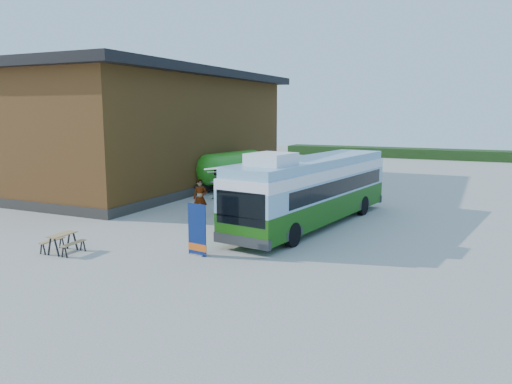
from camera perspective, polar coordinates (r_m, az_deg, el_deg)
The scene contains 10 objects.
ground at distance 20.10m, azimuth -2.47°, elevation -4.93°, with size 100.00×100.00×0.00m, color #BCB7AD.
barn at distance 33.57m, azimuth -10.65°, elevation 6.79°, with size 9.60×21.20×7.50m.
hedge at distance 55.47m, azimuth 23.91°, elevation 3.86°, with size 40.00×3.00×1.00m, color #264419.
bus at distance 21.68m, azimuth 6.48°, elevation 0.41°, with size 3.94×11.23×3.38m.
awning at distance 22.18m, azimuth -0.06°, elevation 2.87°, with size 3.03×4.29×0.50m.
banner at distance 17.24m, azimuth -6.74°, elevation -4.84°, with size 0.78×0.26×1.81m.
picnic_table at distance 18.76m, azimuth -21.25°, elevation -5.00°, with size 1.23×1.10×0.68m.
person_a at distance 23.48m, azimuth -6.40°, elevation -0.69°, with size 0.65×0.43×1.79m, color #999999.
person_b at distance 28.36m, azimuth -4.59°, elevation 1.07°, with size 0.88×0.69×1.82m, color #999999.
slurry_tanker at distance 31.73m, azimuth -2.81°, elevation 2.79°, with size 2.80×6.33×2.37m.
Camera 1 is at (9.01, -17.29, 4.90)m, focal length 35.00 mm.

